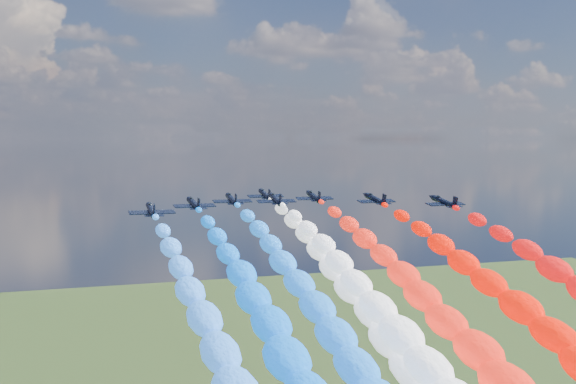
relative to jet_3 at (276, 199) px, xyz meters
name	(u,v)px	position (x,y,z in m)	size (l,w,h in m)	color
jet_0	(152,210)	(-29.12, -16.10, 0.00)	(8.32, 11.16, 2.46)	black
jet_1	(194,204)	(-19.03, -5.33, 0.00)	(8.32, 11.16, 2.46)	black
trail_1	(279,357)	(-19.03, -60.18, -16.12)	(7.18, 107.56, 37.82)	blue
jet_2	(232,199)	(-9.01, 3.00, 0.00)	(8.32, 11.16, 2.46)	black
trail_2	(325,336)	(-9.01, -51.85, -16.12)	(7.18, 107.56, 37.82)	blue
jet_3	(276,199)	(0.00, 0.00, 0.00)	(8.32, 11.16, 2.46)	black
trail_3	(389,336)	(0.00, -54.85, -16.12)	(7.18, 107.56, 37.82)	white
jet_4	(265,194)	(2.02, 14.53, 0.00)	(8.32, 11.16, 2.46)	black
trail_4	(361,313)	(2.02, -40.32, -16.12)	(7.18, 107.56, 37.82)	white
jet_5	(314,197)	(10.55, 4.67, 0.00)	(8.32, 11.16, 2.46)	black
trail_5	(436,323)	(10.55, -50.18, -16.12)	(7.18, 107.56, 37.82)	red
jet_6	(375,199)	(20.33, -6.94, 0.00)	(8.32, 11.16, 2.46)	black
trail_6	(534,336)	(20.33, -61.79, -16.12)	(7.18, 107.56, 37.82)	#F51002
jet_7	(444,202)	(30.75, -17.92, 0.00)	(8.32, 11.16, 2.46)	black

